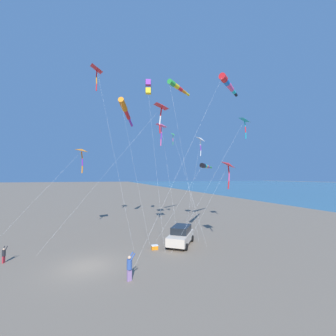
% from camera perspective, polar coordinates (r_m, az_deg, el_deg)
% --- Properties ---
extents(ground_plane, '(600.00, 600.00, 0.00)m').
position_cam_1_polar(ground_plane, '(19.32, -20.81, -23.25)').
color(ground_plane, '#756654').
extents(parked_car, '(4.02, 4.57, 1.85)m').
position_cam_1_polar(parked_car, '(23.08, 3.38, -17.39)').
color(parked_car, beige).
rests_on(parked_car, ground_plane).
extents(cooler_box, '(0.62, 0.42, 0.42)m').
position_cam_1_polar(cooler_box, '(21.89, -3.57, -20.25)').
color(cooler_box, orange).
rests_on(cooler_box, ground_plane).
extents(person_adult_flyer, '(0.60, 0.49, 1.82)m').
position_cam_1_polar(person_adult_flyer, '(15.97, -10.16, -24.18)').
color(person_adult_flyer, '#8E6B9E').
rests_on(person_adult_flyer, ground_plane).
extents(person_child_green_jacket, '(0.39, 0.45, 1.30)m').
position_cam_1_polar(person_child_green_jacket, '(22.89, -37.46, -17.68)').
color(person_child_green_jacket, '#B72833').
rests_on(person_child_green_jacket, ground_plane).
extents(kite_windsock_yellow_midlevel, '(3.07, 13.26, 17.53)m').
position_cam_1_polar(kite_windsock_yellow_midlevel, '(32.31, -11.29, 14.91)').
color(kite_windsock_yellow_midlevel, orange).
rests_on(kite_windsock_yellow_midlevel, ground_plane).
extents(kite_delta_purple_drifting, '(4.51, 10.06, 21.70)m').
position_cam_1_polar(kite_delta_purple_drifting, '(32.56, -18.27, 23.64)').
color(kite_delta_purple_drifting, red).
rests_on(kite_delta_purple_drifting, ground_plane).
extents(kite_delta_red_high_left, '(5.47, 2.02, 8.55)m').
position_cam_1_polar(kite_delta_red_high_left, '(22.07, 15.80, 0.76)').
color(kite_delta_red_high_left, red).
rests_on(kite_delta_red_high_left, ground_plane).
extents(kite_box_black_fish_shape, '(1.09, 10.02, 20.37)m').
position_cam_1_polar(kite_box_black_fish_shape, '(31.93, -5.25, 20.63)').
color(kite_box_black_fish_shape, purple).
rests_on(kite_box_black_fish_shape, ground_plane).
extents(kite_windsock_long_streamer_left, '(10.00, 6.40, 8.51)m').
position_cam_1_polar(kite_windsock_long_streamer_left, '(27.04, 10.02, 0.45)').
color(kite_windsock_long_streamer_left, black).
rests_on(kite_windsock_long_streamer_left, ground_plane).
extents(kite_windsock_blue_topmost, '(4.51, 8.23, 19.69)m').
position_cam_1_polar(kite_windsock_blue_topmost, '(31.47, 2.39, 20.76)').
color(kite_windsock_blue_topmost, green).
rests_on(kite_windsock_blue_topmost, ground_plane).
extents(kite_delta_green_low_center, '(12.38, 4.98, 14.61)m').
position_cam_1_polar(kite_delta_green_low_center, '(29.56, 19.72, 11.88)').
color(kite_delta_green_low_center, '#1EB7C6').
rests_on(kite_delta_green_low_center, ground_plane).
extents(kite_delta_teal_far_right, '(12.95, 2.54, 15.24)m').
position_cam_1_polar(kite_delta_teal_far_right, '(24.88, -1.69, 15.94)').
color(kite_delta_teal_far_right, red).
rests_on(kite_delta_teal_far_right, ground_plane).
extents(kite_delta_small_distant, '(2.26, 7.50, 14.45)m').
position_cam_1_polar(kite_delta_small_distant, '(30.30, -1.75, 11.16)').
color(kite_delta_small_distant, '#EF4C93').
rests_on(kite_delta_small_distant, ground_plane).
extents(kite_delta_striped_overhead, '(7.41, 9.50, 12.80)m').
position_cam_1_polar(kite_delta_striped_overhead, '(31.43, 8.74, 7.52)').
color(kite_delta_striped_overhead, white).
rests_on(kite_delta_striped_overhead, ground_plane).
extents(kite_delta_magenta_far_left, '(1.25, 11.12, 13.50)m').
position_cam_1_polar(kite_delta_magenta_far_left, '(32.05, 1.45, 8.78)').
color(kite_delta_magenta_far_left, green).
rests_on(kite_delta_magenta_far_left, ground_plane).
extents(kite_windsock_white_trailing, '(14.85, 7.45, 18.39)m').
position_cam_1_polar(kite_windsock_white_trailing, '(28.00, 15.58, 20.72)').
color(kite_windsock_white_trailing, red).
rests_on(kite_windsock_white_trailing, ground_plane).
extents(kite_delta_checkered_midright, '(8.52, 8.34, 10.61)m').
position_cam_1_polar(kite_delta_checkered_midright, '(29.45, -21.94, 4.24)').
color(kite_delta_checkered_midright, orange).
rests_on(kite_delta_checkered_midright, ground_plane).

